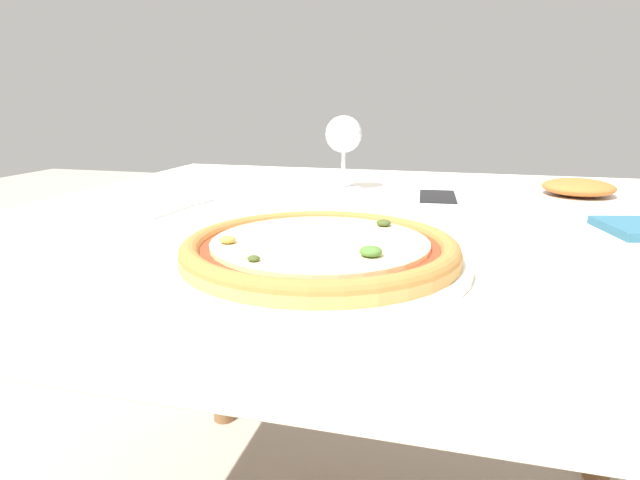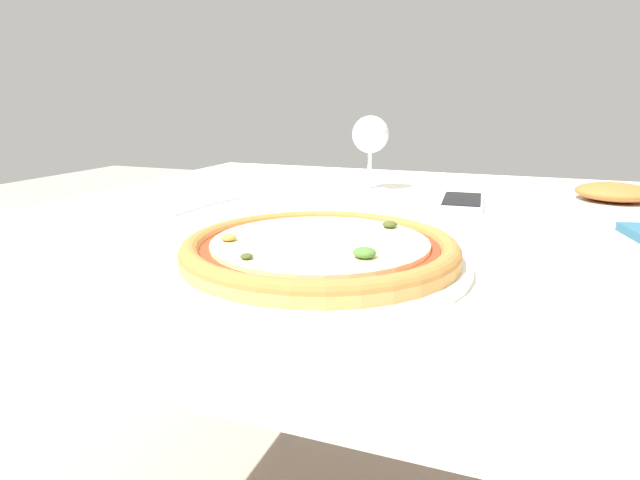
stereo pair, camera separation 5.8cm
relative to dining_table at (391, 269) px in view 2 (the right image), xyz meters
name	(u,v)px [view 2 (the right image)]	position (x,y,z in m)	size (l,w,h in m)	color
dining_table	(391,269)	(0.00, 0.00, 0.00)	(1.20, 1.09, 0.72)	brown
pizza_plate	(320,251)	(-0.02, -0.27, 0.10)	(0.32, 0.32, 0.04)	white
fork	(206,204)	(-0.32, -0.02, 0.08)	(0.03, 0.17, 0.00)	silver
wine_glass_far_left	(370,138)	(-0.10, 0.23, 0.19)	(0.07, 0.07, 0.15)	silver
cell_phone	(462,202)	(0.09, 0.14, 0.09)	(0.08, 0.15, 0.01)	white
side_plate	(613,198)	(0.33, 0.22, 0.10)	(0.21, 0.21, 0.04)	white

